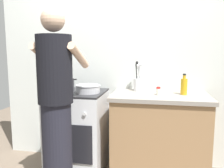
{
  "coord_description": "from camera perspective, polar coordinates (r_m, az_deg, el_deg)",
  "views": [
    {
      "loc": [
        0.5,
        -2.24,
        1.34
      ],
      "look_at": [
        0.05,
        0.12,
        1.0
      ],
      "focal_mm": 36.87,
      "sensor_mm": 36.0,
      "label": 1
    }
  ],
  "objects": [
    {
      "name": "pot",
      "position": [
        2.65,
        -11.23,
        -0.15
      ],
      "size": [
        0.24,
        0.18,
        0.14
      ],
      "color": "#38383D",
      "rests_on": "stove_range"
    },
    {
      "name": "utensil_crock",
      "position": [
        2.59,
        6.5,
        0.49
      ],
      "size": [
        0.1,
        0.1,
        0.33
      ],
      "color": "silver",
      "rests_on": "countertop"
    },
    {
      "name": "oil_bottle",
      "position": [
        2.47,
        17.41,
        -0.5
      ],
      "size": [
        0.07,
        0.07,
        0.22
      ],
      "color": "gold",
      "rests_on": "countertop"
    },
    {
      "name": "person",
      "position": [
        2.07,
        -13.67,
        -5.58
      ],
      "size": [
        0.41,
        0.5,
        1.7
      ],
      "color": "black",
      "rests_on": "ground"
    },
    {
      "name": "spice_bottle",
      "position": [
        2.38,
        11.43,
        -1.74
      ],
      "size": [
        0.04,
        0.04,
        0.08
      ],
      "color": "silver",
      "rests_on": "countertop"
    },
    {
      "name": "stove_range",
      "position": [
        2.69,
        -8.47,
        -11.39
      ],
      "size": [
        0.6,
        0.62,
        0.9
      ],
      "color": "silver",
      "rests_on": "ground"
    },
    {
      "name": "countertop",
      "position": [
        2.55,
        11.51,
        -12.49
      ],
      "size": [
        1.0,
        0.6,
        0.9
      ],
      "color": "#99724C",
      "rests_on": "ground"
    },
    {
      "name": "back_wall",
      "position": [
        2.76,
        4.57,
        6.16
      ],
      "size": [
        3.2,
        0.1,
        2.5
      ],
      "color": "silver",
      "rests_on": "ground"
    },
    {
      "name": "mixing_bowl",
      "position": [
        2.48,
        -5.98,
        -1.09
      ],
      "size": [
        0.27,
        0.27,
        0.09
      ],
      "color": "#B7B7BC",
      "rests_on": "stove_range"
    }
  ]
}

